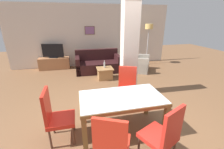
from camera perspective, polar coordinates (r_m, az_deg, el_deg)
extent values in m
plane|color=brown|center=(3.22, 3.40, -20.00)|extent=(18.00, 18.00, 0.00)
cube|color=beige|center=(7.08, -7.41, 14.35)|extent=(7.20, 0.06, 2.70)
cube|color=brown|center=(7.01, -8.48, 16.29)|extent=(0.44, 0.02, 0.36)
cube|color=#8C598C|center=(7.00, -8.47, 16.28)|extent=(0.40, 0.01, 0.32)
cube|color=beige|center=(4.08, 6.61, 9.90)|extent=(0.42, 0.32, 2.70)
cube|color=brown|center=(2.50, 6.43, -13.58)|extent=(1.55, 0.06, 0.06)
cube|color=brown|center=(3.16, 1.60, -5.65)|extent=(1.55, 0.06, 0.06)
cube|color=brown|center=(2.72, -11.76, -10.76)|extent=(0.06, 0.74, 0.06)
cube|color=brown|center=(3.10, 17.12, -7.21)|extent=(0.06, 0.74, 0.06)
cube|color=silver|center=(2.80, 3.72, -8.52)|extent=(1.53, 0.84, 0.01)
cube|color=brown|center=(2.63, -10.34, -21.82)|extent=(0.08, 0.08, 0.67)
cube|color=brown|center=(3.01, 19.73, -16.65)|extent=(0.08, 0.08, 0.67)
cube|color=brown|center=(3.24, -11.19, -12.78)|extent=(0.08, 0.08, 0.67)
cube|color=brown|center=(3.55, 13.17, -9.74)|extent=(0.08, 0.08, 0.67)
cube|color=red|center=(2.90, -18.69, -15.94)|extent=(0.46, 0.46, 0.07)
cube|color=red|center=(2.77, -23.71, -10.90)|extent=(0.05, 0.44, 0.55)
cylinder|color=#503225|center=(3.17, -14.37, -17.06)|extent=(0.04, 0.04, 0.39)
cylinder|color=#503225|center=(2.88, -14.41, -21.63)|extent=(0.04, 0.04, 0.39)
cylinder|color=#503225|center=(3.21, -21.46, -17.39)|extent=(0.04, 0.04, 0.39)
cylinder|color=#503225|center=(2.92, -22.43, -21.89)|extent=(0.04, 0.04, 0.39)
cube|color=red|center=(2.33, 0.36, -25.24)|extent=(0.61, 0.61, 0.07)
cube|color=red|center=(1.97, -0.87, -23.16)|extent=(0.42, 0.23, 0.55)
cylinder|color=#503225|center=(2.66, -3.21, -25.17)|extent=(0.04, 0.04, 0.39)
cylinder|color=#503225|center=(2.61, 5.82, -26.28)|extent=(0.04, 0.04, 0.39)
cube|color=red|center=(3.69, 5.41, -6.53)|extent=(0.61, 0.61, 0.07)
cube|color=red|center=(3.75, 5.91, -0.91)|extent=(0.42, 0.23, 0.55)
cylinder|color=#503225|center=(3.62, 8.00, -11.33)|extent=(0.04, 0.04, 0.39)
cylinder|color=#503225|center=(3.65, 1.94, -10.81)|extent=(0.04, 0.04, 0.39)
cylinder|color=#503225|center=(3.95, 8.37, -8.45)|extent=(0.04, 0.04, 0.39)
cylinder|color=#503225|center=(3.98, 2.86, -8.01)|extent=(0.04, 0.04, 0.39)
cube|color=red|center=(2.55, 17.01, -21.63)|extent=(0.61, 0.61, 0.07)
cube|color=red|center=(2.28, 22.22, -18.07)|extent=(0.42, 0.23, 0.55)
cylinder|color=#503225|center=(2.67, 10.16, -25.31)|extent=(0.04, 0.04, 0.39)
cylinder|color=#503225|center=(2.89, 15.62, -21.47)|extent=(0.04, 0.04, 0.39)
cube|color=black|center=(6.28, -5.27, 2.99)|extent=(1.81, 0.89, 0.42)
cube|color=black|center=(6.50, -5.85, 7.61)|extent=(1.81, 0.18, 0.46)
cube|color=black|center=(6.40, 2.03, 4.59)|extent=(0.16, 0.89, 0.67)
cube|color=black|center=(6.19, -12.89, 3.52)|extent=(0.16, 0.89, 0.67)
cube|color=gray|center=(6.46, 9.89, 3.17)|extent=(1.16, 1.16, 0.40)
cube|color=gray|center=(6.39, 7.11, 7.01)|extent=(0.58, 0.84, 0.43)
cube|color=gray|center=(6.76, 10.31, 4.99)|extent=(0.81, 0.54, 0.64)
cube|color=gray|center=(6.08, 9.55, 3.28)|extent=(0.81, 0.54, 0.64)
cube|color=#A07244|center=(5.43, -2.76, 2.25)|extent=(0.58, 0.52, 0.04)
cube|color=#A07244|center=(5.50, -2.73, 0.22)|extent=(0.50, 0.44, 0.37)
cylinder|color=#B2B7BC|center=(5.48, -2.87, 3.67)|extent=(0.06, 0.06, 0.19)
cylinder|color=#B2B7BC|center=(5.45, -2.90, 4.96)|extent=(0.02, 0.02, 0.07)
cylinder|color=#B7B7BC|center=(5.44, -2.90, 5.37)|extent=(0.03, 0.03, 0.01)
cube|color=#A86C44|center=(7.05, -21.05, 4.01)|extent=(1.27, 0.40, 0.51)
cube|color=black|center=(6.98, -21.33, 6.12)|extent=(0.40, 0.28, 0.03)
cube|color=black|center=(6.92, -21.65, 8.49)|extent=(0.89, 0.27, 0.56)
cylinder|color=#B7B7BC|center=(7.58, 12.84, 4.06)|extent=(0.31, 0.31, 0.02)
cylinder|color=#B7B7BC|center=(7.39, 13.34, 10.20)|extent=(0.04, 0.04, 1.63)
cylinder|color=#E5BC66|center=(7.29, 13.96, 17.36)|extent=(0.35, 0.35, 0.22)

